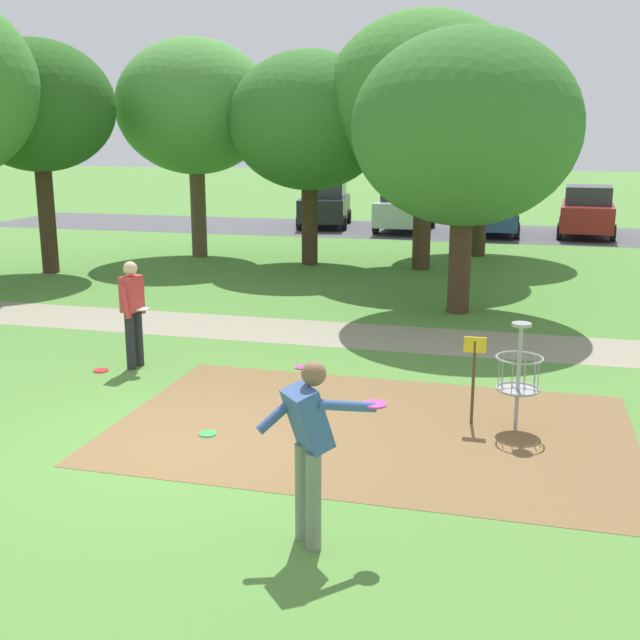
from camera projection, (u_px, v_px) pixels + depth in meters
ground_plane at (177, 447)px, 9.15m from camera, size 160.00×160.00×0.00m
dirt_tee_pad at (371, 428)px, 9.73m from camera, size 6.42×4.09×0.01m
disc_golf_basket at (514, 372)px, 9.51m from camera, size 0.98×0.58×1.39m
player_foreground_watching at (310, 441)px, 6.76m from camera, size 1.10×0.64×1.71m
player_throwing at (133, 308)px, 12.09m from camera, size 0.42×0.49×1.71m
frisbee_by_tee at (208, 434)px, 9.52m from camera, size 0.22×0.22×0.02m
frisbee_mid_grass at (301, 367)px, 12.27m from camera, size 0.22×0.22×0.02m
frisbee_far_left at (101, 370)px, 12.10m from camera, size 0.23×0.23×0.02m
tree_near_left at (195, 108)px, 22.71m from camera, size 4.62×4.62×6.41m
tree_near_right at (38, 107)px, 19.90m from camera, size 3.97×3.97×6.05m
tree_mid_left at (484, 115)px, 22.83m from camera, size 5.09×5.09×6.40m
tree_mid_right at (465, 129)px, 15.32m from camera, size 4.57×4.57×5.70m
tree_far_left at (426, 99)px, 20.40m from camera, size 5.34×5.34×6.84m
tree_far_center at (309, 122)px, 21.35m from camera, size 4.48×4.48×5.93m
parking_lot_strip at (421, 231)px, 30.14m from camera, size 36.00×6.00×0.01m
parked_car_leftmost at (325, 204)px, 31.45m from camera, size 2.44×4.42×1.84m
parked_car_center_left at (405, 207)px, 29.94m from camera, size 2.04×4.23×1.84m
parked_car_center_right at (493, 210)px, 28.92m from camera, size 2.05×4.24×1.84m
parked_car_rightmost at (587, 211)px, 28.30m from camera, size 2.19×4.31×1.84m
gravel_path at (307, 332)px, 14.52m from camera, size 40.00×1.86×0.00m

